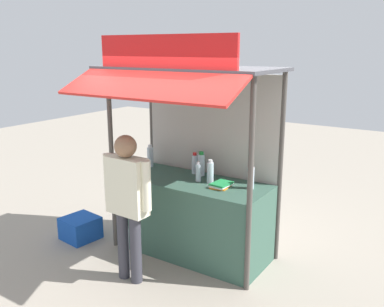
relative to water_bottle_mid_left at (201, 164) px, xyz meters
name	(u,v)px	position (x,y,z in m)	size (l,w,h in m)	color
ground_plane	(192,252)	(0.02, -0.25, -1.13)	(20.00, 20.00, 0.00)	#9E9384
stall_counter	(192,217)	(0.02, -0.25, -0.64)	(1.95, 0.79, 0.98)	#385B4C
stall_structure	(196,126)	(0.02, -0.17, 0.52)	(2.15, 1.57, 2.73)	#4C4742
water_bottle_mid_left	(201,164)	(0.00, 0.00, 0.00)	(0.09, 0.09, 0.32)	silver
water_bottle_front_right	(198,172)	(0.09, -0.22, -0.03)	(0.07, 0.07, 0.25)	silver
water_bottle_rear_center	(150,156)	(-0.82, -0.03, -0.01)	(0.09, 0.09, 0.31)	silver
water_bottle_center	(251,177)	(0.76, -0.12, -0.01)	(0.08, 0.08, 0.30)	silver
water_bottle_right	(195,164)	(-0.12, 0.03, -0.02)	(0.08, 0.08, 0.28)	silver
water_bottle_back_left	(210,172)	(0.25, -0.20, -0.01)	(0.08, 0.08, 0.29)	silver
magazine_stack_front_left	(221,185)	(0.45, -0.27, -0.12)	(0.23, 0.27, 0.06)	orange
magazine_stack_far_left	(133,176)	(-0.67, -0.56, -0.12)	(0.25, 0.27, 0.05)	purple
banana_bunch_rightmost	(181,96)	(0.20, -0.74, 0.96)	(0.10, 0.09, 0.23)	#332D23
banana_bunch_leftmost	(119,92)	(-0.69, -0.74, 0.96)	(0.10, 0.10, 0.24)	#332D23
vendor_person	(127,195)	(-0.22, -1.18, -0.11)	(0.64, 0.24, 1.70)	#383842
plastic_crate	(80,228)	(-1.50, -0.76, -0.97)	(0.44, 0.44, 0.31)	#194CB2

